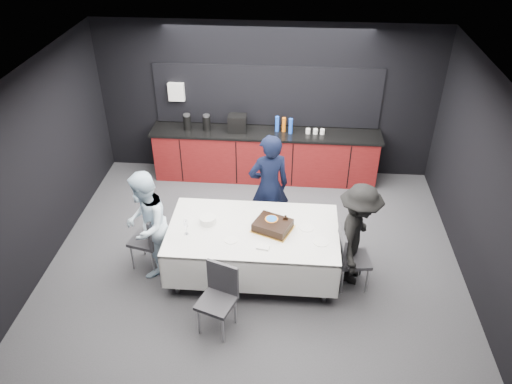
# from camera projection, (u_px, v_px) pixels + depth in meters

# --- Properties ---
(ground) EXTENTS (6.00, 6.00, 0.00)m
(ground) POSITION_uv_depth(u_px,v_px,m) (255.00, 253.00, 7.55)
(ground) COLOR #3F3F43
(ground) RESTS_ON ground
(room_shell) EXTENTS (6.04, 5.04, 2.82)m
(room_shell) POSITION_uv_depth(u_px,v_px,m) (255.00, 145.00, 6.52)
(room_shell) COLOR white
(room_shell) RESTS_ON ground
(kitchenette) EXTENTS (4.10, 0.64, 2.05)m
(kitchenette) POSITION_uv_depth(u_px,v_px,m) (264.00, 151.00, 9.08)
(kitchenette) COLOR #570D0E
(kitchenette) RESTS_ON ground
(party_table) EXTENTS (2.32, 1.32, 0.78)m
(party_table) POSITION_uv_depth(u_px,v_px,m) (253.00, 237.00, 6.86)
(party_table) COLOR #99999E
(party_table) RESTS_ON ground
(cake_assembly) EXTENTS (0.62, 0.57, 0.16)m
(cake_assembly) POSITION_uv_depth(u_px,v_px,m) (273.00, 225.00, 6.74)
(cake_assembly) COLOR #F2B547
(cake_assembly) RESTS_ON party_table
(plate_stack) EXTENTS (0.23, 0.23, 0.10)m
(plate_stack) POSITION_uv_depth(u_px,v_px,m) (208.00, 220.00, 6.87)
(plate_stack) COLOR white
(plate_stack) RESTS_ON party_table
(loose_plate_near) EXTENTS (0.18, 0.18, 0.01)m
(loose_plate_near) POSITION_uv_depth(u_px,v_px,m) (231.00, 240.00, 6.58)
(loose_plate_near) COLOR white
(loose_plate_near) RESTS_ON party_table
(loose_plate_right_a) EXTENTS (0.20, 0.20, 0.01)m
(loose_plate_right_a) POSITION_uv_depth(u_px,v_px,m) (307.00, 228.00, 6.80)
(loose_plate_right_a) COLOR white
(loose_plate_right_a) RESTS_ON party_table
(loose_plate_right_b) EXTENTS (0.21, 0.21, 0.01)m
(loose_plate_right_b) POSITION_uv_depth(u_px,v_px,m) (321.00, 242.00, 6.55)
(loose_plate_right_b) COLOR white
(loose_plate_right_b) RESTS_ON party_table
(loose_plate_far) EXTENTS (0.19, 0.19, 0.01)m
(loose_plate_far) POSITION_uv_depth(u_px,v_px,m) (264.00, 210.00, 7.14)
(loose_plate_far) COLOR white
(loose_plate_far) RESTS_ON party_table
(fork_pile) EXTENTS (0.18, 0.13, 0.03)m
(fork_pile) POSITION_uv_depth(u_px,v_px,m) (263.00, 247.00, 6.44)
(fork_pile) COLOR white
(fork_pile) RESTS_ON party_table
(champagne_flute) EXTENTS (0.06, 0.06, 0.22)m
(champagne_flute) POSITION_uv_depth(u_px,v_px,m) (186.00, 224.00, 6.60)
(champagne_flute) COLOR white
(champagne_flute) RESTS_ON party_table
(chair_left) EXTENTS (0.51, 0.51, 0.92)m
(chair_left) POSITION_uv_depth(u_px,v_px,m) (151.00, 236.00, 7.04)
(chair_left) COLOR #2E2E33
(chair_left) RESTS_ON ground
(chair_right) EXTENTS (0.47, 0.47, 0.92)m
(chair_right) POSITION_uv_depth(u_px,v_px,m) (349.00, 255.00, 6.71)
(chair_right) COLOR #2E2E33
(chair_right) RESTS_ON ground
(chair_near) EXTENTS (0.54, 0.54, 0.92)m
(chair_near) POSITION_uv_depth(u_px,v_px,m) (219.00, 293.00, 6.11)
(chair_near) COLOR #2E2E33
(chair_near) RESTS_ON ground
(person_center) EXTENTS (0.74, 0.61, 1.74)m
(person_center) POSITION_uv_depth(u_px,v_px,m) (269.00, 187.00, 7.48)
(person_center) COLOR black
(person_center) RESTS_ON ground
(person_left) EXTENTS (0.67, 0.82, 1.60)m
(person_left) POSITION_uv_depth(u_px,v_px,m) (146.00, 225.00, 6.83)
(person_left) COLOR #C5E2F8
(person_left) RESTS_ON ground
(person_right) EXTENTS (0.80, 1.10, 1.53)m
(person_right) POSITION_uv_depth(u_px,v_px,m) (357.00, 235.00, 6.69)
(person_right) COLOR black
(person_right) RESTS_ON ground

